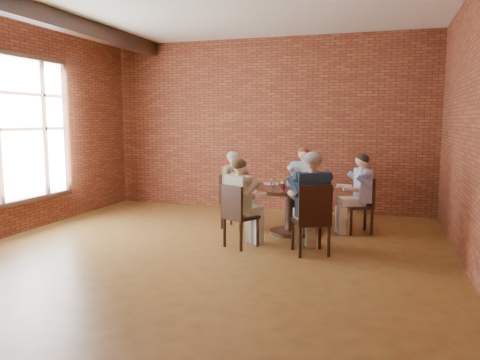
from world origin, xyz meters
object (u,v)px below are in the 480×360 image
(diner_c, at_px, (236,190))
(smartphone, at_px, (313,190))
(chair_b, at_px, (304,192))
(diner_b, at_px, (303,185))
(chair_e, at_px, (313,217))
(chair_d, at_px, (237,214))
(chair_a, at_px, (363,203))
(diner_e, at_px, (311,203))
(dining_table, at_px, (291,201))
(diner_a, at_px, (359,194))
(chair_c, at_px, (231,198))
(diner_d, at_px, (241,203))

(diner_c, xyz_separation_m, smartphone, (1.34, -0.40, 0.12))
(chair_b, bearing_deg, diner_c, -134.02)
(diner_b, height_order, chair_e, diner_b)
(chair_b, height_order, diner_b, diner_b)
(diner_c, bearing_deg, chair_d, -152.14)
(chair_a, bearing_deg, diner_b, -141.89)
(chair_d, bearing_deg, diner_c, -42.61)
(chair_a, height_order, diner_c, diner_c)
(diner_e, bearing_deg, dining_table, -90.00)
(diner_a, height_order, chair_e, diner_a)
(chair_d, distance_m, smartphone, 1.25)
(dining_table, height_order, diner_e, diner_e)
(diner_a, distance_m, chair_b, 1.27)
(chair_a, distance_m, diner_a, 0.16)
(chair_a, height_order, chair_d, same)
(diner_b, xyz_separation_m, chair_c, (-1.05, -0.90, -0.16))
(chair_b, bearing_deg, diner_b, -90.00)
(chair_c, distance_m, smartphone, 1.50)
(chair_d, relative_size, diner_e, 0.65)
(chair_b, distance_m, diner_d, 2.18)
(chair_e, distance_m, smartphone, 0.89)
(dining_table, distance_m, chair_a, 1.16)
(chair_a, relative_size, diner_b, 0.69)
(chair_c, bearing_deg, diner_a, -74.95)
(chair_b, height_order, chair_d, chair_b)
(chair_e, bearing_deg, chair_d, -28.06)
(dining_table, relative_size, diner_d, 1.04)
(chair_d, distance_m, diner_d, 0.16)
(chair_b, height_order, smartphone, chair_b)
(diner_d, xyz_separation_m, diner_e, (0.99, -0.04, 0.06))
(diner_b, bearing_deg, diner_d, -104.21)
(diner_d, height_order, smartphone, diner_d)
(diner_a, bearing_deg, chair_a, 90.00)
(diner_a, bearing_deg, chair_b, -147.78)
(chair_d, bearing_deg, smartphone, -111.50)
(chair_a, xyz_separation_m, chair_b, (-1.07, 0.73, 0.01))
(diner_d, bearing_deg, smartphone, -112.86)
(dining_table, xyz_separation_m, chair_a, (1.09, 0.41, -0.04))
(chair_a, bearing_deg, diner_d, -70.19)
(dining_table, xyz_separation_m, diner_e, (0.46, -1.01, 0.16))
(dining_table, bearing_deg, diner_a, 20.59)
(diner_a, bearing_deg, chair_e, -39.78)
(chair_a, distance_m, chair_b, 1.30)
(dining_table, distance_m, diner_d, 1.10)
(chair_b, xyz_separation_m, smartphone, (0.36, -1.39, 0.25))
(chair_c, xyz_separation_m, diner_c, (0.08, -0.01, 0.14))
(chair_a, bearing_deg, chair_d, -69.48)
(chair_b, bearing_deg, diner_a, -36.54)
(diner_a, relative_size, chair_e, 1.31)
(chair_c, relative_size, chair_d, 1.01)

